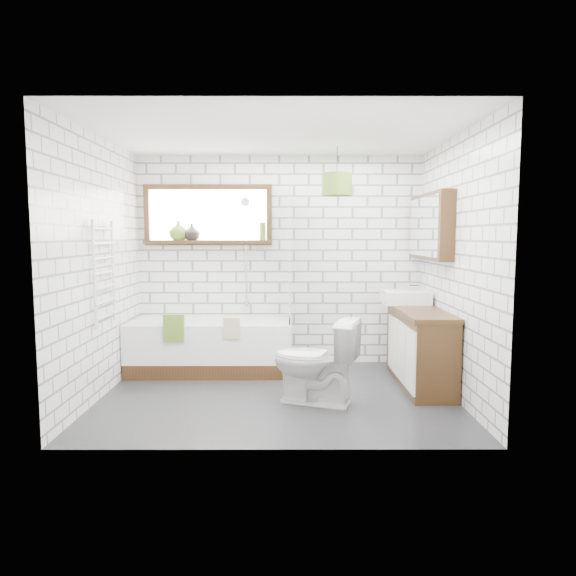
{
  "coord_description": "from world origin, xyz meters",
  "views": [
    {
      "loc": [
        0.09,
        -4.9,
        1.55
      ],
      "look_at": [
        0.1,
        0.25,
        1.03
      ],
      "focal_mm": 32.0,
      "sensor_mm": 36.0,
      "label": 1
    }
  ],
  "objects_px": {
    "bathtub": "(212,346)",
    "vanity": "(420,347)",
    "basin": "(405,297)",
    "toilet": "(315,361)",
    "pendant": "(337,184)"
  },
  "relations": [
    {
      "from": "pendant",
      "to": "toilet",
      "type": "bearing_deg",
      "value": -106.84
    },
    {
      "from": "bathtub",
      "to": "basin",
      "type": "height_order",
      "value": "basin"
    },
    {
      "from": "vanity",
      "to": "toilet",
      "type": "xyz_separation_m",
      "value": [
        -1.13,
        -0.59,
        0.0
      ]
    },
    {
      "from": "bathtub",
      "to": "pendant",
      "type": "relative_size",
      "value": 5.69
    },
    {
      "from": "bathtub",
      "to": "basin",
      "type": "distance_m",
      "value": 2.27
    },
    {
      "from": "toilet",
      "to": "vanity",
      "type": "bearing_deg",
      "value": 136.92
    },
    {
      "from": "bathtub",
      "to": "vanity",
      "type": "xyz_separation_m",
      "value": [
        2.25,
        -0.55,
        0.1
      ]
    },
    {
      "from": "basin",
      "to": "toilet",
      "type": "height_order",
      "value": "basin"
    },
    {
      "from": "vanity",
      "to": "pendant",
      "type": "bearing_deg",
      "value": 159.57
    },
    {
      "from": "basin",
      "to": "toilet",
      "type": "xyz_separation_m",
      "value": [
        -1.07,
        -1.04,
        -0.47
      ]
    },
    {
      "from": "bathtub",
      "to": "vanity",
      "type": "relative_size",
      "value": 1.31
    },
    {
      "from": "bathtub",
      "to": "toilet",
      "type": "relative_size",
      "value": 2.29
    },
    {
      "from": "pendant",
      "to": "basin",
      "type": "bearing_deg",
      "value": 9.6
    },
    {
      "from": "basin",
      "to": "pendant",
      "type": "bearing_deg",
      "value": -170.4
    },
    {
      "from": "bathtub",
      "to": "vanity",
      "type": "bearing_deg",
      "value": -13.68
    }
  ]
}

